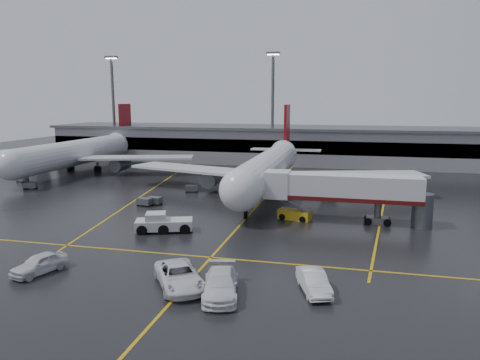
# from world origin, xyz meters

# --- Properties ---
(ground) EXTENTS (220.00, 220.00, 0.00)m
(ground) POSITION_xyz_m (0.00, 0.00, 0.00)
(ground) COLOR black
(ground) RESTS_ON ground
(apron_line_centre) EXTENTS (0.25, 90.00, 0.02)m
(apron_line_centre) POSITION_xyz_m (0.00, 0.00, 0.01)
(apron_line_centre) COLOR gold
(apron_line_centre) RESTS_ON ground
(apron_line_stop) EXTENTS (60.00, 0.25, 0.02)m
(apron_line_stop) POSITION_xyz_m (0.00, -22.00, 0.01)
(apron_line_stop) COLOR gold
(apron_line_stop) RESTS_ON ground
(apron_line_left) EXTENTS (9.99, 69.35, 0.02)m
(apron_line_left) POSITION_xyz_m (-20.00, 10.00, 0.01)
(apron_line_left) COLOR gold
(apron_line_left) RESTS_ON ground
(apron_line_right) EXTENTS (7.57, 69.64, 0.02)m
(apron_line_right) POSITION_xyz_m (18.00, 10.00, 0.01)
(apron_line_right) COLOR gold
(apron_line_right) RESTS_ON ground
(terminal) EXTENTS (122.00, 19.00, 8.60)m
(terminal) POSITION_xyz_m (0.00, 47.93, 4.32)
(terminal) COLOR gray
(terminal) RESTS_ON ground
(light_mast_left) EXTENTS (3.00, 1.20, 25.45)m
(light_mast_left) POSITION_xyz_m (-45.00, 42.00, 14.47)
(light_mast_left) COLOR #595B60
(light_mast_left) RESTS_ON ground
(light_mast_mid) EXTENTS (3.00, 1.20, 25.45)m
(light_mast_mid) POSITION_xyz_m (-5.00, 42.00, 14.47)
(light_mast_mid) COLOR #595B60
(light_mast_mid) RESTS_ON ground
(main_airliner) EXTENTS (48.80, 45.60, 14.10)m
(main_airliner) POSITION_xyz_m (0.00, 9.70, 4.21)
(main_airliner) COLOR silver
(main_airliner) RESTS_ON ground
(second_airliner) EXTENTS (48.80, 45.60, 14.10)m
(second_airliner) POSITION_xyz_m (-42.00, 21.70, 4.21)
(second_airliner) COLOR silver
(second_airliner) RESTS_ON ground
(jet_bridge) EXTENTS (19.90, 3.40, 6.05)m
(jet_bridge) POSITION_xyz_m (11.87, -6.00, 3.93)
(jet_bridge) COLOR silver
(jet_bridge) RESTS_ON ground
(pushback_tractor) EXTENTS (6.86, 4.51, 2.28)m
(pushback_tractor) POSITION_xyz_m (-7.95, -14.93, 0.91)
(pushback_tractor) COLOR silver
(pushback_tractor) RESTS_ON ground
(belt_loader) EXTENTS (4.33, 2.72, 2.56)m
(belt_loader) POSITION_xyz_m (6.05, -6.06, 0.63)
(belt_loader) COLOR gold
(belt_loader) RESTS_ON ground
(service_van_a) EXTENTS (6.25, 7.29, 1.86)m
(service_van_a) POSITION_xyz_m (-0.43, -29.22, 0.93)
(service_van_a) COLOR white
(service_van_a) RESTS_ON ground
(service_van_b) EXTENTS (3.98, 6.78, 1.84)m
(service_van_b) POSITION_xyz_m (3.25, -29.97, 0.92)
(service_van_b) COLOR white
(service_van_b) RESTS_ON ground
(service_van_c) EXTENTS (3.34, 5.34, 1.66)m
(service_van_c) POSITION_xyz_m (10.09, -27.59, 0.83)
(service_van_c) COLOR white
(service_van_c) RESTS_ON ground
(service_van_d) EXTENTS (3.40, 5.36, 1.70)m
(service_van_d) POSITION_xyz_m (-13.20, -29.24, 0.85)
(service_van_d) COLOR silver
(service_van_d) RESTS_ON ground
(baggage_cart_a) EXTENTS (2.14, 1.53, 1.12)m
(baggage_cart_a) POSITION_xyz_m (-14.54, -2.50, 0.63)
(baggage_cart_a) COLOR #595B60
(baggage_cart_a) RESTS_ON ground
(baggage_cart_b) EXTENTS (2.16, 1.57, 1.12)m
(baggage_cart_b) POSITION_xyz_m (-15.53, -3.55, 0.63)
(baggage_cart_b) COLOR #595B60
(baggage_cart_b) RESTS_ON ground
(baggage_cart_c) EXTENTS (2.32, 1.89, 1.12)m
(baggage_cart_c) POSITION_xyz_m (-12.40, 7.38, 0.63)
(baggage_cart_c) COLOR #595B60
(baggage_cart_c) RESTS_ON ground
(baggage_cart_d) EXTENTS (2.28, 1.81, 1.12)m
(baggage_cart_d) POSITION_xyz_m (-45.83, 8.98, 0.63)
(baggage_cart_d) COLOR #595B60
(baggage_cart_d) RESTS_ON ground
(baggage_cart_e) EXTENTS (2.30, 1.84, 1.12)m
(baggage_cart_e) POSITION_xyz_m (-39.86, 3.59, 0.63)
(baggage_cart_e) COLOR #595B60
(baggage_cart_e) RESTS_ON ground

